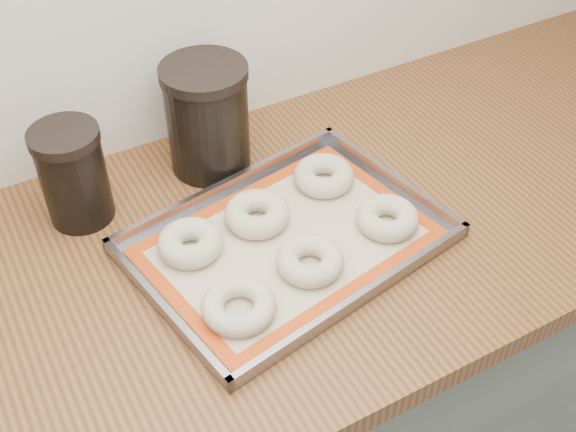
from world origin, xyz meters
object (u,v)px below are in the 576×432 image
bagel_front_left (239,306)px  canister_right (207,118)px  bagel_back_left (190,243)px  canister_mid (73,175)px  baking_tray (288,241)px  bagel_front_right (387,218)px  bagel_back_right (324,176)px  bagel_back_mid (257,214)px  bagel_front_mid (310,260)px

bagel_front_left → canister_right: bearing=71.9°
bagel_back_left → canister_mid: 0.21m
baking_tray → bagel_front_right: bearing=-15.9°
bagel_back_right → bagel_back_mid: bearing=-167.8°
baking_tray → canister_right: bearing=94.8°
bagel_back_right → canister_right: 0.22m
bagel_front_left → bagel_front_mid: size_ratio=1.04×
bagel_front_left → bagel_back_mid: bagel_back_mid is taller
canister_right → baking_tray: bearing=-85.2°
bagel_front_right → bagel_front_mid: bearing=-172.5°
bagel_front_right → canister_mid: bearing=147.2°
bagel_back_right → baking_tray: bearing=-142.1°
bagel_front_mid → baking_tray: bearing=91.5°
bagel_front_right → bagel_back_mid: bagel_back_mid is taller
bagel_front_right → bagel_back_right: 0.14m
bagel_front_left → canister_mid: size_ratio=0.64×
bagel_front_right → bagel_back_right: (-0.03, 0.14, 0.00)m
bagel_back_left → canister_right: canister_right is taller
bagel_front_left → bagel_front_mid: 0.13m
canister_right → canister_mid: bearing=-175.3°
bagel_front_mid → bagel_back_right: size_ratio=1.00×
canister_right → bagel_back_mid: bearing=-90.3°
bagel_back_left → bagel_back_right: bagel_back_left is taller
bagel_front_right → canister_right: size_ratio=0.51×
canister_mid → canister_right: bearing=4.7°
canister_right → bagel_back_left: bearing=-122.5°
bagel_front_right → bagel_back_right: same height
bagel_back_left → bagel_back_mid: 0.12m
bagel_front_left → bagel_front_right: bagel_front_right is taller
bagel_back_mid → canister_mid: 0.29m
baking_tray → canister_right: canister_right is taller
baking_tray → bagel_front_right: 0.16m
bagel_front_right → bagel_back_left: 0.31m
bagel_front_left → canister_right: size_ratio=0.54×
bagel_front_mid → bagel_back_mid: (-0.02, 0.13, 0.00)m
bagel_back_left → bagel_front_right: bearing=-18.5°
baking_tray → canister_mid: canister_mid is taller
bagel_front_mid → bagel_front_right: size_ratio=1.03×
bagel_back_left → bagel_back_mid: bearing=4.2°
bagel_front_left → bagel_back_right: 0.31m
bagel_front_left → baking_tray: bearing=35.2°
bagel_front_right → canister_mid: canister_mid is taller
canister_mid → bagel_front_right: bearing=-32.8°
canister_mid → canister_right: 0.24m
bagel_back_left → bagel_back_right: 0.26m
bagel_front_left → bagel_front_right: (0.28, 0.05, 0.00)m
bagel_front_right → canister_mid: size_ratio=0.60×
bagel_back_right → bagel_front_left: bearing=-143.5°
bagel_back_left → canister_mid: (-0.12, 0.17, 0.06)m
canister_right → bagel_front_mid: bearing=-85.9°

